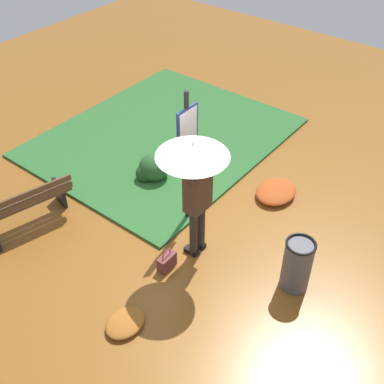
{
  "coord_description": "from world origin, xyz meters",
  "views": [
    {
      "loc": [
        4.22,
        3.32,
        5.35
      ],
      "look_at": [
        -0.1,
        -0.06,
        0.85
      ],
      "focal_mm": 45.2,
      "sensor_mm": 36.0,
      "label": 1
    }
  ],
  "objects_px": {
    "info_sign_post": "(187,145)",
    "park_bench": "(27,205)",
    "handbag": "(167,262)",
    "trash_bin": "(297,265)",
    "person_with_umbrella": "(195,172)"
  },
  "relations": [
    {
      "from": "person_with_umbrella",
      "to": "handbag",
      "type": "distance_m",
      "value": 1.51
    },
    {
      "from": "handbag",
      "to": "park_bench",
      "type": "relative_size",
      "value": 0.26
    },
    {
      "from": "info_sign_post",
      "to": "park_bench",
      "type": "distance_m",
      "value": 2.72
    },
    {
      "from": "info_sign_post",
      "to": "handbag",
      "type": "distance_m",
      "value": 1.73
    },
    {
      "from": "park_bench",
      "to": "handbag",
      "type": "bearing_deg",
      "value": 105.22
    },
    {
      "from": "trash_bin",
      "to": "handbag",
      "type": "bearing_deg",
      "value": -62.14
    },
    {
      "from": "trash_bin",
      "to": "park_bench",
      "type": "bearing_deg",
      "value": -69.32
    },
    {
      "from": "handbag",
      "to": "park_bench",
      "type": "distance_m",
      "value": 2.42
    },
    {
      "from": "info_sign_post",
      "to": "trash_bin",
      "type": "relative_size",
      "value": 2.76
    },
    {
      "from": "info_sign_post",
      "to": "park_bench",
      "type": "height_order",
      "value": "info_sign_post"
    },
    {
      "from": "park_bench",
      "to": "person_with_umbrella",
      "type": "bearing_deg",
      "value": 113.96
    },
    {
      "from": "park_bench",
      "to": "trash_bin",
      "type": "height_order",
      "value": "trash_bin"
    },
    {
      "from": "person_with_umbrella",
      "to": "trash_bin",
      "type": "distance_m",
      "value": 1.89
    },
    {
      "from": "handbag",
      "to": "trash_bin",
      "type": "height_order",
      "value": "trash_bin"
    },
    {
      "from": "info_sign_post",
      "to": "handbag",
      "type": "xyz_separation_m",
      "value": [
        1.03,
        0.43,
        -1.32
      ]
    }
  ]
}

